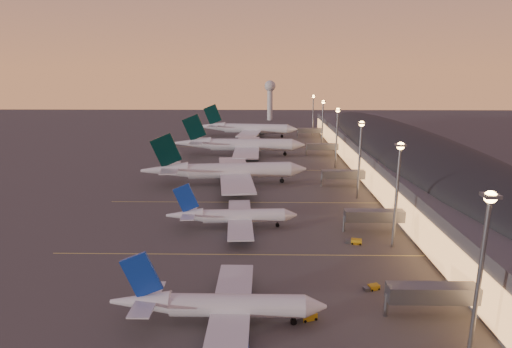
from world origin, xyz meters
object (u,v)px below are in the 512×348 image
object	(u,v)px
airliner_wide_far	(247,129)
radar_tower	(270,94)
airliner_narrow_north	(232,216)
baggage_tug_b	(372,287)
airliner_wide_mid	(240,145)
airliner_narrow_south	(219,306)
airliner_wide_near	(225,171)
baggage_tug_a	(306,317)
baggage_tug_c	(354,241)

from	to	relation	value
airliner_wide_far	radar_tower	distance (m)	92.14
airliner_narrow_north	baggage_tug_b	size ratio (longest dim) A/B	10.28
airliner_wide_mid	radar_tower	xyz separation A→B (m)	(17.01, 148.67, 16.55)
airliner_narrow_south	radar_tower	distance (m)	293.64
airliner_wide_near	airliner_narrow_south	bearing A→B (deg)	-92.39
airliner_wide_near	baggage_tug_a	size ratio (longest dim) A/B	13.84
baggage_tug_c	radar_tower	bearing A→B (deg)	105.48
radar_tower	airliner_narrow_north	bearing A→B (deg)	-93.20
airliner_wide_near	baggage_tug_c	xyz separation A→B (m)	(36.70, -55.22, -4.54)
baggage_tug_b	airliner_wide_far	bearing A→B (deg)	79.28
radar_tower	baggage_tug_c	xyz separation A→B (m)	(17.12, -258.08, -21.34)
airliner_narrow_north	radar_tower	world-z (taller)	radar_tower
airliner_narrow_north	airliner_wide_far	size ratio (longest dim) A/B	0.56
airliner_wide_far	baggage_tug_c	distance (m)	172.02
airliner_narrow_south	airliner_wide_near	size ratio (longest dim) A/B	0.59
airliner_narrow_south	radar_tower	size ratio (longest dim) A/B	1.13
airliner_wide_far	baggage_tug_b	bearing A→B (deg)	-73.43
airliner_narrow_north	airliner_wide_mid	world-z (taller)	airliner_wide_mid
airliner_narrow_north	baggage_tug_a	size ratio (longest dim) A/B	7.99
airliner_narrow_north	baggage_tug_a	world-z (taller)	airliner_narrow_north
airliner_narrow_north	airliner_wide_near	world-z (taller)	airliner_wide_near
radar_tower	baggage_tug_c	size ratio (longest dim) A/B	7.78
airliner_narrow_south	airliner_wide_far	size ratio (longest dim) A/B	0.58
airliner_narrow_south	baggage_tug_c	world-z (taller)	airliner_narrow_south
baggage_tug_c	baggage_tug_a	bearing A→B (deg)	-102.93
airliner_wide_far	radar_tower	xyz separation A→B (m)	(15.62, 89.27, 16.63)
baggage_tug_a	baggage_tug_c	bearing A→B (deg)	45.60
airliner_wide_far	airliner_wide_near	bearing A→B (deg)	-84.78
airliner_narrow_south	airliner_wide_mid	distance (m)	144.17
airliner_narrow_south	airliner_wide_mid	xyz separation A→B (m)	(-3.97, 144.10, 1.92)
radar_tower	airliner_wide_near	bearing A→B (deg)	-95.51
airliner_wide_near	airliner_wide_far	world-z (taller)	airliner_wide_far
airliner_narrow_south	baggage_tug_b	size ratio (longest dim) A/B	10.58
airliner_narrow_south	baggage_tug_a	xyz separation A→B (m)	(14.92, 1.41, -2.83)
baggage_tug_b	airliner_wide_near	bearing A→B (deg)	94.42
airliner_wide_far	radar_tower	world-z (taller)	radar_tower
airliner_wide_mid	radar_tower	world-z (taller)	radar_tower
radar_tower	baggage_tug_a	xyz separation A→B (m)	(1.88, -291.36, -21.31)
airliner_wide_far	baggage_tug_a	distance (m)	202.90
baggage_tug_a	airliner_wide_mid	bearing A→B (deg)	77.76
radar_tower	airliner_wide_mid	bearing A→B (deg)	-96.53
airliner_wide_mid	baggage_tug_a	world-z (taller)	airliner_wide_mid
baggage_tug_b	airliner_narrow_north	bearing A→B (deg)	111.91
airliner_narrow_north	baggage_tug_b	bearing A→B (deg)	-51.76
airliner_wide_near	radar_tower	distance (m)	204.50
radar_tower	airliner_wide_far	bearing A→B (deg)	-99.93
airliner_narrow_north	baggage_tug_b	world-z (taller)	airliner_narrow_north
airliner_narrow_south	baggage_tug_a	size ratio (longest dim) A/B	8.22
airliner_wide_mid	baggage_tug_c	world-z (taller)	airliner_wide_mid
airliner_wide_far	baggage_tug_c	xyz separation A→B (m)	(32.75, -168.81, -4.70)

